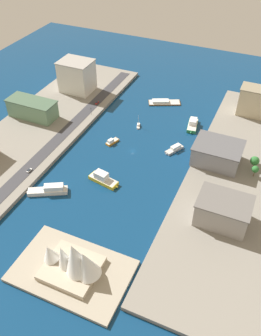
# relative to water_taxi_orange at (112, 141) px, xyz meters

# --- Properties ---
(ground_plane) EXTENTS (440.00, 440.00, 0.00)m
(ground_plane) POSITION_rel_water_taxi_orange_xyz_m (-18.83, 2.82, -1.44)
(ground_plane) COLOR navy
(quay_west) EXTENTS (70.00, 240.00, 2.87)m
(quay_west) POSITION_rel_water_taxi_orange_xyz_m (-100.31, 2.82, -0.01)
(quay_west) COLOR gray
(quay_west) RESTS_ON ground_plane
(quay_east) EXTENTS (70.00, 240.00, 2.87)m
(quay_east) POSITION_rel_water_taxi_orange_xyz_m (62.64, 2.82, -0.01)
(quay_east) COLOR gray
(quay_east) RESTS_ON ground_plane
(peninsula_point) EXTENTS (62.49, 40.20, 2.00)m
(peninsula_point) POSITION_rel_water_taxi_orange_xyz_m (-32.06, 113.79, -0.44)
(peninsula_point) COLOR #A89E89
(peninsula_point) RESTS_ON ground_plane
(road_strip) EXTENTS (9.71, 228.00, 0.15)m
(road_strip) POSITION_rel_water_taxi_orange_xyz_m (39.24, 2.82, 1.50)
(road_strip) COLOR #38383D
(road_strip) RESTS_ON quay_east
(water_taxi_orange) EXTENTS (7.57, 12.62, 4.09)m
(water_taxi_orange) POSITION_rel_water_taxi_orange_xyz_m (0.00, 0.00, 0.00)
(water_taxi_orange) COLOR orange
(water_taxi_orange) RESTS_ON ground_plane
(ferry_yellow_fast) EXTENTS (23.67, 11.16, 7.61)m
(ferry_yellow_fast) POSITION_rel_water_taxi_orange_xyz_m (-14.26, 43.00, 1.34)
(ferry_yellow_fast) COLOR yellow
(ferry_yellow_fast) RESTS_ON ground_plane
(ferry_white_commuter) EXTENTS (26.93, 18.22, 6.39)m
(ferry_white_commuter) POSITION_rel_water_taxi_orange_xyz_m (13.49, 67.08, 1.00)
(ferry_white_commuter) COLOR silver
(ferry_white_commuter) RESTS_ON ground_plane
(ferry_green_doubledeck) EXTENTS (10.47, 21.88, 6.21)m
(ferry_green_doubledeck) POSITION_rel_water_taxi_orange_xyz_m (-51.40, -47.83, 0.84)
(ferry_green_doubledeck) COLOR #2D8C4C
(ferry_green_doubledeck) RESTS_ON ground_plane
(yacht_sleek_gray) EXTENTS (11.56, 16.72, 4.24)m
(yacht_sleek_gray) POSITION_rel_water_taxi_orange_xyz_m (-48.12, -10.79, 0.18)
(yacht_sleek_gray) COLOR #999EA3
(yacht_sleek_gray) RESTS_ON ground_plane
(sailboat_small_white) EXTENTS (4.91, 8.74, 11.88)m
(sailboat_small_white) POSITION_rel_water_taxi_orange_xyz_m (-9.99, -29.57, -0.42)
(sailboat_small_white) COLOR white
(sailboat_small_white) RESTS_ON ground_plane
(barge_flat_brown) EXTENTS (30.03, 20.55, 3.28)m
(barge_flat_brown) POSITION_rel_water_taxi_orange_xyz_m (-15.67, -73.95, -0.23)
(barge_flat_brown) COLOR brown
(barge_flat_brown) RESTS_ON ground_plane
(warehouse_low_gray) EXTENTS (33.87, 26.88, 14.96)m
(warehouse_low_gray) POSITION_rel_water_taxi_orange_xyz_m (-80.67, -7.26, 8.94)
(warehouse_low_gray) COLOR gray
(warehouse_low_gray) RESTS_ON quay_west
(terminal_long_green) EXTENTS (41.91, 18.09, 15.26)m
(terminal_long_green) POSITION_rel_water_taxi_orange_xyz_m (76.30, -3.85, 9.09)
(terminal_long_green) COLOR slate
(terminal_long_green) RESTS_ON quay_east
(carpark_squat_concrete) EXTENTS (31.47, 23.38, 16.79)m
(carpark_squat_concrete) POSITION_rel_water_taxi_orange_xyz_m (-97.16, 47.40, 9.85)
(carpark_squat_concrete) COLOR gray
(carpark_squat_concrete) RESTS_ON quay_west
(hotel_broad_white) EXTENTS (29.89, 24.34, 28.90)m
(hotel_broad_white) POSITION_rel_water_taxi_orange_xyz_m (65.30, -59.73, 15.91)
(hotel_broad_white) COLOR silver
(hotel_broad_white) RESTS_ON quay_east
(office_block_beige) EXTENTS (27.18, 16.63, 24.53)m
(office_block_beige) POSITION_rel_water_taxi_orange_xyz_m (-93.81, -83.35, 13.72)
(office_block_beige) COLOR #C6B793
(office_block_beige) RESTS_ON quay_west
(van_white) EXTENTS (2.04, 4.57, 1.41)m
(van_white) POSITION_rel_water_taxi_orange_xyz_m (36.65, 57.23, 2.28)
(van_white) COLOR black
(van_white) RESTS_ON road_strip
(pickup_red) EXTENTS (1.95, 4.73, 1.54)m
(pickup_red) POSITION_rel_water_taxi_orange_xyz_m (36.97, -44.64, 2.34)
(pickup_red) COLOR black
(pickup_red) RESTS_ON road_strip
(traffic_light_waterfront) EXTENTS (0.36, 0.36, 6.50)m
(traffic_light_waterfront) POSITION_rel_water_taxi_orange_xyz_m (32.86, -26.45, 5.77)
(traffic_light_waterfront) COLOR black
(traffic_light_waterfront) RESTS_ON quay_east
(opera_landmark) EXTENTS (35.66, 26.39, 22.89)m
(opera_landmark) POSITION_rel_water_taxi_orange_xyz_m (-34.51, 113.79, 9.59)
(opera_landmark) COLOR #BCAD93
(opera_landmark) RESTS_ON peninsula_point
(park_tree_cluster) EXTENTS (7.47, 14.26, 9.85)m
(park_tree_cluster) POSITION_rel_water_taxi_orange_xyz_m (-107.12, -7.74, 7.93)
(park_tree_cluster) COLOR brown
(park_tree_cluster) RESTS_ON quay_west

